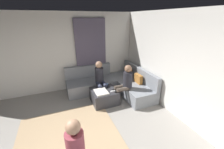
{
  "coord_description": "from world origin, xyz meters",
  "views": [
    {
      "loc": [
        2.17,
        0.08,
        2.5
      ],
      "look_at": [
        -1.63,
        1.63,
        0.85
      ],
      "focal_mm": 22.72,
      "sensor_mm": 36.0,
      "label": 1
    }
  ],
  "objects_px": {
    "sectional_couch": "(114,84)",
    "game_remote": "(113,91)",
    "person_on_couch_back": "(125,82)",
    "person_on_couch_side": "(100,78)",
    "coffee_mug": "(107,85)",
    "ottoman": "(104,96)"
  },
  "relations": [
    {
      "from": "sectional_couch",
      "to": "person_on_couch_side",
      "type": "height_order",
      "value": "person_on_couch_side"
    },
    {
      "from": "sectional_couch",
      "to": "ottoman",
      "type": "height_order",
      "value": "sectional_couch"
    },
    {
      "from": "coffee_mug",
      "to": "person_on_couch_back",
      "type": "distance_m",
      "value": 0.62
    },
    {
      "from": "ottoman",
      "to": "coffee_mug",
      "type": "height_order",
      "value": "coffee_mug"
    },
    {
      "from": "coffee_mug",
      "to": "person_on_couch_side",
      "type": "bearing_deg",
      "value": -142.93
    },
    {
      "from": "coffee_mug",
      "to": "person_on_couch_side",
      "type": "relative_size",
      "value": 0.08
    },
    {
      "from": "sectional_couch",
      "to": "game_remote",
      "type": "xyz_separation_m",
      "value": [
        0.75,
        -0.35,
        0.15
      ]
    },
    {
      "from": "ottoman",
      "to": "game_remote",
      "type": "distance_m",
      "value": 0.36
    },
    {
      "from": "person_on_couch_back",
      "to": "ottoman",
      "type": "bearing_deg",
      "value": 74.17
    },
    {
      "from": "coffee_mug",
      "to": "person_on_couch_back",
      "type": "xyz_separation_m",
      "value": [
        0.4,
        0.44,
        0.19
      ]
    },
    {
      "from": "coffee_mug",
      "to": "person_on_couch_back",
      "type": "bearing_deg",
      "value": 48.14
    },
    {
      "from": "person_on_couch_side",
      "to": "person_on_couch_back",
      "type": "bearing_deg",
      "value": 134.81
    },
    {
      "from": "sectional_couch",
      "to": "person_on_couch_back",
      "type": "distance_m",
      "value": 0.84
    },
    {
      "from": "coffee_mug",
      "to": "person_on_couch_side",
      "type": "height_order",
      "value": "person_on_couch_side"
    },
    {
      "from": "coffee_mug",
      "to": "person_on_couch_back",
      "type": "relative_size",
      "value": 0.08
    },
    {
      "from": "game_remote",
      "to": "ottoman",
      "type": "bearing_deg",
      "value": -129.29
    },
    {
      "from": "person_on_couch_side",
      "to": "game_remote",
      "type": "bearing_deg",
      "value": 107.83
    },
    {
      "from": "ottoman",
      "to": "game_remote",
      "type": "xyz_separation_m",
      "value": [
        0.18,
        0.22,
        0.22
      ]
    },
    {
      "from": "coffee_mug",
      "to": "game_remote",
      "type": "distance_m",
      "value": 0.4
    },
    {
      "from": "person_on_couch_back",
      "to": "person_on_couch_side",
      "type": "xyz_separation_m",
      "value": [
        -0.6,
        -0.6,
        0.0
      ]
    },
    {
      "from": "game_remote",
      "to": "person_on_couch_back",
      "type": "bearing_deg",
      "value": 90.48
    },
    {
      "from": "sectional_couch",
      "to": "ottoman",
      "type": "relative_size",
      "value": 3.36
    }
  ]
}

